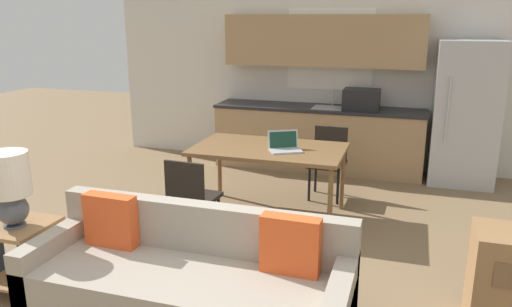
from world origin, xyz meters
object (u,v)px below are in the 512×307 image
object	(u,v)px
couch	(191,281)
table_lamp	(9,185)
refrigerator	(465,114)
dining_chair_near_left	(191,195)
dining_chair_far_right	(328,158)
dining_table	(269,153)
side_table	(20,247)
laptop	(284,146)

from	to	relation	value
couch	table_lamp	xyz separation A→B (m)	(-1.43, -0.04, 0.57)
refrigerator	dining_chair_near_left	xyz separation A→B (m)	(-2.60, -2.72, -0.45)
couch	table_lamp	size ratio (longest dim) A/B	3.84
dining_chair_far_right	dining_chair_near_left	distance (m)	1.96
dining_table	dining_chair_far_right	xyz separation A→B (m)	(0.51, 0.79, -0.23)
dining_chair_near_left	couch	bearing A→B (deg)	117.29
couch	dining_chair_near_left	xyz separation A→B (m)	(-0.56, 1.25, 0.13)
table_lamp	dining_chair_far_right	world-z (taller)	table_lamp
refrigerator	side_table	xyz separation A→B (m)	(-3.49, -3.97, -0.53)
laptop	table_lamp	bearing A→B (deg)	-155.59
side_table	dining_chair_near_left	world-z (taller)	dining_chair_near_left
dining_table	dining_chair_far_right	world-z (taller)	dining_chair_far_right
refrigerator	dining_table	size ratio (longest dim) A/B	1.15
couch	dining_chair_far_right	xyz separation A→B (m)	(0.47, 2.91, 0.13)
laptop	refrigerator	bearing A→B (deg)	16.41
refrigerator	dining_table	distance (m)	2.79
refrigerator	dining_table	world-z (taller)	refrigerator
table_lamp	laptop	world-z (taller)	table_lamp
side_table	laptop	size ratio (longest dim) A/B	1.44
refrigerator	table_lamp	bearing A→B (deg)	-130.91
dining_table	dining_chair_near_left	xyz separation A→B (m)	(-0.52, -0.87, -0.23)
laptop	dining_table	bearing A→B (deg)	133.27
couch	table_lamp	world-z (taller)	table_lamp
refrigerator	couch	xyz separation A→B (m)	(-2.04, -3.97, -0.58)
side_table	dining_chair_near_left	xyz separation A→B (m)	(0.89, 1.25, 0.08)
dining_chair_far_right	couch	bearing A→B (deg)	-97.42
dining_table	dining_chair_far_right	size ratio (longest dim) A/B	1.90
couch	laptop	size ratio (longest dim) A/B	5.58
dining_table	couch	xyz separation A→B (m)	(0.05, -2.12, -0.37)
table_lamp	dining_table	bearing A→B (deg)	57.28
table_lamp	laptop	size ratio (longest dim) A/B	1.45
dining_table	couch	size ratio (longest dim) A/B	0.71
dining_chair_far_right	dining_chair_near_left	bearing A→B (deg)	-120.02
refrigerator	table_lamp	world-z (taller)	refrigerator
couch	side_table	world-z (taller)	couch
refrigerator	dining_chair_near_left	world-z (taller)	refrigerator
refrigerator	dining_chair_near_left	size ratio (longest dim) A/B	2.19
dining_chair_far_right	dining_chair_near_left	world-z (taller)	same
refrigerator	couch	size ratio (longest dim) A/B	0.82
refrigerator	dining_chair_far_right	world-z (taller)	refrigerator
dining_chair_far_right	table_lamp	bearing A→B (deg)	-121.04
dining_table	side_table	xyz separation A→B (m)	(-1.40, -2.12, -0.32)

